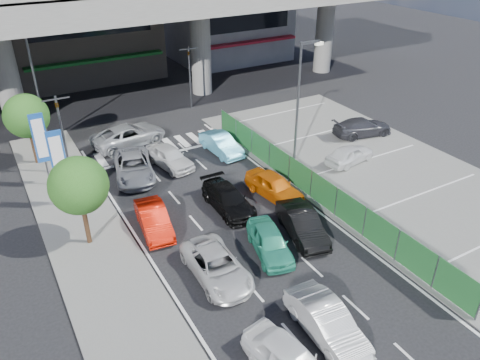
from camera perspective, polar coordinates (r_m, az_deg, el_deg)
ground at (r=23.78m, az=1.22°, el=-7.74°), size 120.00×120.00×0.00m
parking_lot at (r=31.16m, az=16.88°, el=0.70°), size 12.00×28.00×0.06m
sidewalk_left at (r=24.90m, az=-17.82°, el=-7.29°), size 4.00×30.00×0.12m
fence_run at (r=26.57m, az=9.98°, el=-1.49°), size 0.16×22.00×1.80m
expressway at (r=39.80m, az=-16.25°, el=20.34°), size 64.00×14.00×10.75m
building_east at (r=55.26m, az=-1.70°, el=20.79°), size 12.00×10.90×12.00m
traffic_light_left at (r=30.26m, az=-21.19°, el=7.28°), size 1.60×1.24×5.20m
traffic_light_right at (r=39.76m, az=-6.23°, el=14.12°), size 1.60×1.24×5.20m
street_lamp_right at (r=29.55m, az=7.39°, el=10.28°), size 1.65×0.22×8.00m
street_lamp_left at (r=35.66m, az=-23.51°, el=11.48°), size 1.65×0.22×8.00m
signboard_near at (r=26.81m, az=-21.28°, el=2.38°), size 0.80×0.14×4.70m
signboard_far at (r=29.51m, az=-23.14°, el=4.47°), size 0.80×0.14×4.70m
tree_near at (r=23.15m, az=-19.06°, el=-0.66°), size 2.80×2.80×4.80m
tree_far at (r=32.64m, az=-24.59°, el=7.10°), size 2.80×2.80×4.80m
hatch_white_back_mid at (r=19.21m, az=10.53°, el=-16.68°), size 1.69×4.26×1.38m
sedan_white_mid_left at (r=21.47m, az=-2.87°, el=-10.44°), size 2.18×4.54×1.25m
taxi_teal_mid at (r=22.86m, az=3.65°, el=-7.51°), size 2.44×4.08×1.30m
hatch_black_mid_right at (r=24.14m, az=7.61°, el=-5.37°), size 2.41×4.42×1.38m
taxi_orange_left at (r=24.77m, az=-10.48°, el=-4.76°), size 1.88×4.08×1.29m
sedan_black_mid at (r=26.06m, az=-1.44°, el=-2.37°), size 1.84×4.37×1.26m
taxi_orange_right at (r=27.27m, az=4.19°, el=-0.73°), size 2.15×4.23×1.38m
wagon_silver_front_left at (r=30.04m, az=-12.86°, el=1.58°), size 3.31×5.34×1.38m
sedan_white_front_mid at (r=30.87m, az=-8.60°, el=2.82°), size 2.41×4.29×1.38m
kei_truck_front_right at (r=32.35m, az=-2.33°, el=4.39°), size 1.63×4.10×1.33m
crossing_wagon_silver at (r=34.44m, az=-13.41°, el=5.34°), size 5.69×3.37×1.48m
parked_sedan_white at (r=31.70m, az=13.23°, el=3.08°), size 3.88×2.06×1.26m
parked_sedan_dgrey at (r=36.09m, az=14.71°, el=6.26°), size 4.76×2.63×1.31m
traffic_cone at (r=31.06m, az=5.00°, el=2.63°), size 0.45×0.45×0.68m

